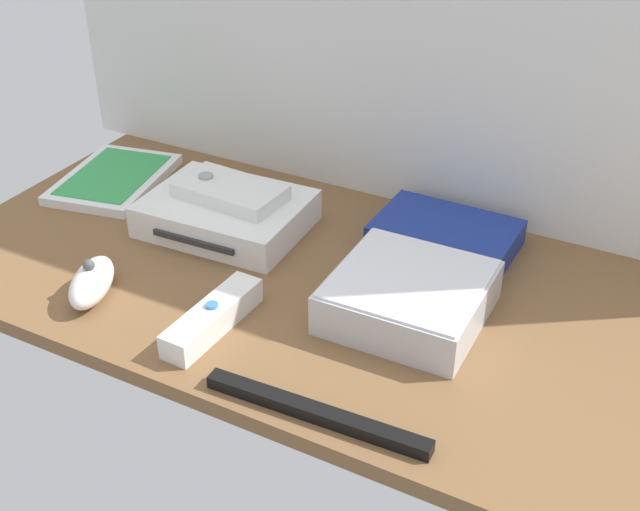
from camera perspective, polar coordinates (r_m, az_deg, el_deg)
ground_plane at (r=101.00cm, az=0.00°, el=-2.40°), size 100.00×48.00×2.00cm
game_console at (r=111.49cm, az=-6.54°, el=2.93°), size 21.67×17.19×4.40cm
mini_computer at (r=94.07cm, az=6.20°, el=-2.85°), size 17.26×17.26×5.30cm
game_case at (r=126.85cm, az=-14.16°, el=5.20°), size 17.07×21.30×1.56cm
network_router at (r=108.00cm, az=8.72°, el=1.40°), size 18.11×12.52×3.40cm
remote_wand at (r=92.93cm, az=-7.47°, el=-4.30°), size 4.16×14.93×3.40cm
remote_nunchuk at (r=100.70cm, az=-15.62°, el=-1.79°), size 7.91×10.92×5.10cm
remote_classic_pad at (r=110.25cm, az=-6.29°, el=4.49°), size 14.84×8.83×2.40cm
sensor_bar at (r=81.52cm, az=-0.30°, el=-10.90°), size 24.05×2.79×1.40cm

